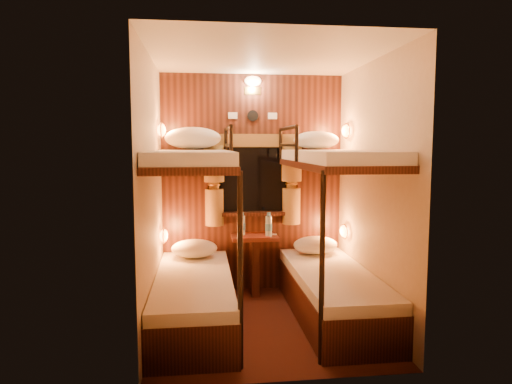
{
  "coord_description": "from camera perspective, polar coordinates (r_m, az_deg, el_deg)",
  "views": [
    {
      "loc": [
        -0.57,
        -4.01,
        1.63
      ],
      "look_at": [
        -0.07,
        0.15,
        1.2
      ],
      "focal_mm": 32.0,
      "sensor_mm": 36.0,
      "label": 1
    }
  ],
  "objects": [
    {
      "name": "pillow_upper_right",
      "position": [
        4.92,
        7.53,
        6.44
      ],
      "size": [
        0.49,
        0.35,
        0.19
      ],
      "primitive_type": "ellipsoid",
      "color": "silver",
      "rests_on": "bunk_right"
    },
    {
      "name": "wall_right",
      "position": [
        4.33,
        14.44,
        -0.0
      ],
      "size": [
        0.0,
        2.4,
        2.4
      ],
      "primitive_type": "plane",
      "rotation": [
        1.57,
        0.0,
        -1.57
      ],
      "color": "#C6B293",
      "rests_on": "floor"
    },
    {
      "name": "bottle_right",
      "position": [
        4.92,
        1.6,
        -4.28
      ],
      "size": [
        0.07,
        0.07,
        0.26
      ],
      "rotation": [
        0.0,
        0.0,
        0.25
      ],
      "color": "#99BFE5",
      "rests_on": "table"
    },
    {
      "name": "wall_left",
      "position": [
        4.05,
        -12.92,
        -0.35
      ],
      "size": [
        0.0,
        2.4,
        2.4
      ],
      "primitive_type": "plane",
      "rotation": [
        1.57,
        0.0,
        1.57
      ],
      "color": "#C6B293",
      "rests_on": "floor"
    },
    {
      "name": "wall_front",
      "position": [
        3.04,
        3.99,
        -2.25
      ],
      "size": [
        2.4,
        0.0,
        2.4
      ],
      "primitive_type": "plane",
      "rotation": [
        -1.57,
        0.0,
        0.0
      ],
      "color": "#C6B293",
      "rests_on": "floor"
    },
    {
      "name": "curtains",
      "position": [
        5.03,
        -0.35,
        1.71
      ],
      "size": [
        1.1,
        0.22,
        1.0
      ],
      "color": "olive",
      "rests_on": "back_panel"
    },
    {
      "name": "back_fixtures",
      "position": [
        5.08,
        -0.39,
        12.85
      ],
      "size": [
        0.54,
        0.09,
        0.48
      ],
      "color": "black",
      "rests_on": "back_panel"
    },
    {
      "name": "window",
      "position": [
        5.07,
        -0.39,
        0.8
      ],
      "size": [
        1.0,
        0.12,
        0.79
      ],
      "color": "black",
      "rests_on": "back_panel"
    },
    {
      "name": "pillow_lower_left",
      "position": [
        4.85,
        -7.71,
        -7.01
      ],
      "size": [
        0.48,
        0.34,
        0.19
      ],
      "primitive_type": "ellipsoid",
      "color": "silver",
      "rests_on": "bunk_left"
    },
    {
      "name": "sachet_b",
      "position": [
        5.03,
        1.71,
        -5.31
      ],
      "size": [
        0.08,
        0.07,
        0.01
      ],
      "primitive_type": "cube",
      "rotation": [
        0.0,
        0.0,
        0.39
      ],
      "color": "silver",
      "rests_on": "table"
    },
    {
      "name": "pillow_lower_right",
      "position": [
        5.01,
        7.42,
        -6.59
      ],
      "size": [
        0.48,
        0.34,
        0.19
      ],
      "primitive_type": "ellipsoid",
      "color": "silver",
      "rests_on": "bunk_right"
    },
    {
      "name": "bunk_right",
      "position": [
        4.39,
        9.56,
        -8.33
      ],
      "size": [
        0.72,
        1.9,
        1.82
      ],
      "color": "black",
      "rests_on": "floor"
    },
    {
      "name": "reading_lamps",
      "position": [
        4.76,
        0.02,
        1.19
      ],
      "size": [
        2.0,
        0.2,
        1.25
      ],
      "color": "orange",
      "rests_on": "wall_left"
    },
    {
      "name": "bottle_left",
      "position": [
        4.98,
        -1.75,
        -4.19
      ],
      "size": [
        0.07,
        0.07,
        0.25
      ],
      "rotation": [
        0.0,
        0.0,
        -0.21
      ],
      "color": "#99BFE5",
      "rests_on": "table"
    },
    {
      "name": "floor",
      "position": [
        4.37,
        1.17,
        -16.04
      ],
      "size": [
        2.1,
        2.1,
        0.0
      ],
      "primitive_type": "plane",
      "color": "#37150F",
      "rests_on": "ground"
    },
    {
      "name": "bunk_left",
      "position": [
        4.22,
        -7.8,
        -8.89
      ],
      "size": [
        0.72,
        1.9,
        1.82
      ],
      "color": "black",
      "rests_on": "floor"
    },
    {
      "name": "wall_back",
      "position": [
        5.11,
        -0.45,
        1.06
      ],
      "size": [
        2.4,
        0.0,
        2.4
      ],
      "primitive_type": "plane",
      "rotation": [
        1.57,
        0.0,
        0.0
      ],
      "color": "#C6B293",
      "rests_on": "floor"
    },
    {
      "name": "pillow_upper_left",
      "position": [
        4.77,
        -7.89,
        6.69
      ],
      "size": [
        0.58,
        0.41,
        0.23
      ],
      "primitive_type": "ellipsoid",
      "color": "silver",
      "rests_on": "bunk_left"
    },
    {
      "name": "table",
      "position": [
        5.04,
        -0.18,
        -8.06
      ],
      "size": [
        0.5,
        0.34,
        0.66
      ],
      "color": "#632B16",
      "rests_on": "floor"
    },
    {
      "name": "back_panel",
      "position": [
        5.09,
        -0.43,
        1.05
      ],
      "size": [
        2.0,
        0.03,
        2.4
      ],
      "primitive_type": "cube",
      "color": "black",
      "rests_on": "floor"
    },
    {
      "name": "ceiling",
      "position": [
        4.12,
        1.25,
        16.65
      ],
      "size": [
        2.1,
        2.1,
        0.0
      ],
      "primitive_type": "plane",
      "rotation": [
        3.14,
        0.0,
        0.0
      ],
      "color": "silver",
      "rests_on": "wall_back"
    },
    {
      "name": "sachet_a",
      "position": [
        5.03,
        2.18,
        -5.31
      ],
      "size": [
        0.08,
        0.07,
        0.01
      ],
      "primitive_type": "cube",
      "rotation": [
        0.0,
        0.0,
        -0.34
      ],
      "color": "silver",
      "rests_on": "table"
    }
  ]
}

